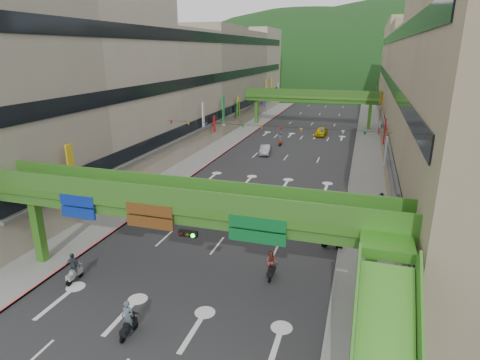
{
  "coord_description": "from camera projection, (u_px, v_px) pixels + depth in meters",
  "views": [
    {
      "loc": [
        9.92,
        -14.15,
        14.45
      ],
      "look_at": [
        0.0,
        18.0,
        3.5
      ],
      "focal_mm": 30.0,
      "sensor_mm": 36.0,
      "label": 1
    }
  ],
  "objects": [
    {
      "name": "sidewalk_left",
      "position": [
        234.0,
        138.0,
        68.6
      ],
      "size": [
        4.0,
        140.0,
        0.15
      ],
      "primitive_type": "cube",
      "color": "gray",
      "rests_on": "ground"
    },
    {
      "name": "parked_scooter_row",
      "position": [
        337.0,
        215.0,
        35.41
      ],
      "size": [
        1.6,
        11.55,
        1.08
      ],
      "color": "black",
      "rests_on": "ground"
    },
    {
      "name": "overpass_far",
      "position": [
        312.0,
        99.0,
        77.5
      ],
      "size": [
        28.0,
        2.2,
        7.1
      ],
      "color": "#4C9E2D",
      "rests_on": "ground"
    },
    {
      "name": "building_row_right",
      "position": [
        432.0,
        86.0,
        57.31
      ],
      "size": [
        12.8,
        95.0,
        19.0
      ],
      "color": "gray",
      "rests_on": "ground"
    },
    {
      "name": "scooter_rider_near",
      "position": [
        128.0,
        320.0,
        20.97
      ],
      "size": [
        0.65,
        1.6,
        2.08
      ],
      "color": "black",
      "rests_on": "ground"
    },
    {
      "name": "bunting_string",
      "position": [
        271.0,
        128.0,
        45.52
      ],
      "size": [
        26.0,
        0.36,
        0.47
      ],
      "color": "black",
      "rests_on": "ground"
    },
    {
      "name": "overpass_near",
      "position": [
        191.0,
        218.0,
        23.13
      ],
      "size": [
        28.0,
        12.27,
        7.1
      ],
      "color": "#4C9E2D",
      "rests_on": "ground"
    },
    {
      "name": "road_slab",
      "position": [
        298.0,
        142.0,
        65.54
      ],
      "size": [
        18.0,
        140.0,
        0.02
      ],
      "primitive_type": "cube",
      "color": "#28282B",
      "rests_on": "ground"
    },
    {
      "name": "scooter_rider_left",
      "position": [
        73.0,
        268.0,
        25.93
      ],
      "size": [
        1.0,
        1.6,
        2.06
      ],
      "color": "#95969C",
      "rests_on": "ground"
    },
    {
      "name": "car_yellow",
      "position": [
        321.0,
        132.0,
        70.43
      ],
      "size": [
        2.08,
        4.61,
        1.54
      ],
      "primitive_type": "imported",
      "rotation": [
        0.0,
        0.0,
        -0.06
      ],
      "color": "#D8B706",
      "rests_on": "ground"
    },
    {
      "name": "hill_right",
      "position": [
        402.0,
        84.0,
        176.65
      ],
      "size": [
        208.0,
        176.0,
        128.0
      ],
      "primitive_type": "ellipsoid",
      "color": "#1C4419",
      "rests_on": "ground"
    },
    {
      "name": "pedestrian_blue",
      "position": [
        381.0,
        203.0,
        37.5
      ],
      "size": [
        0.89,
        0.74,
        1.62
      ],
      "primitive_type": "imported",
      "rotation": [
        0.0,
        0.0,
        2.75
      ],
      "color": "#334158",
      "rests_on": "ground"
    },
    {
      "name": "curb_right",
      "position": [
        355.0,
        146.0,
        62.96
      ],
      "size": [
        0.2,
        140.0,
        0.18
      ],
      "primitive_type": "cube",
      "color": "gray",
      "rests_on": "ground"
    },
    {
      "name": "hill_left",
      "position": [
        305.0,
        86.0,
        169.69
      ],
      "size": [
        168.0,
        140.0,
        112.0
      ],
      "primitive_type": "ellipsoid",
      "color": "#1C4419",
      "rests_on": "ground"
    },
    {
      "name": "scooter_rider_far",
      "position": [
        280.0,
        139.0,
        63.16
      ],
      "size": [
        0.94,
        1.6,
        2.13
      ],
      "color": "maroon",
      "rests_on": "ground"
    },
    {
      "name": "sidewalk_right",
      "position": [
        368.0,
        147.0,
        62.43
      ],
      "size": [
        4.0,
        140.0,
        0.15
      ],
      "primitive_type": "cube",
      "color": "gray",
      "rests_on": "ground"
    },
    {
      "name": "curb_left",
      "position": [
        244.0,
        139.0,
        68.06
      ],
      "size": [
        0.2,
        140.0,
        0.18
      ],
      "primitive_type": "cube",
      "color": "#CC5959",
      "rests_on": "ground"
    },
    {
      "name": "pedestrian_red",
      "position": [
        375.0,
        249.0,
        28.84
      ],
      "size": [
        0.9,
        0.78,
        1.57
      ],
      "primitive_type": "imported",
      "rotation": [
        0.0,
        0.0,
        0.28
      ],
      "color": "#BC3E13",
      "rests_on": "ground"
    },
    {
      "name": "building_row_left",
      "position": [
        189.0,
        81.0,
        67.92
      ],
      "size": [
        12.8,
        95.0,
        19.0
      ],
      "color": "#9E937F",
      "rests_on": "ground"
    },
    {
      "name": "ground",
      "position": [
        134.0,
        352.0,
        20.11
      ],
      "size": [
        320.0,
        320.0,
        0.0
      ],
      "primitive_type": "plane",
      "color": "black",
      "rests_on": "ground"
    },
    {
      "name": "pedestrian_dark",
      "position": [
        381.0,
        203.0,
        37.16
      ],
      "size": [
        1.14,
        0.82,
        1.8
      ],
      "primitive_type": "imported",
      "rotation": [
        0.0,
        0.0,
        -0.41
      ],
      "color": "black",
      "rests_on": "ground"
    },
    {
      "name": "scooter_rider_mid",
      "position": [
        272.0,
        264.0,
        26.32
      ],
      "size": [
        0.82,
        1.6,
        2.01
      ],
      "color": "black",
      "rests_on": "ground"
    },
    {
      "name": "car_silver",
      "position": [
        266.0,
        150.0,
        58.03
      ],
      "size": [
        1.86,
        4.17,
        1.33
      ],
      "primitive_type": "imported",
      "rotation": [
        0.0,
        0.0,
        0.11
      ],
      "color": "#9A9BA1",
      "rests_on": "ground"
    }
  ]
}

